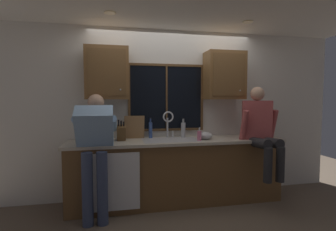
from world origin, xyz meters
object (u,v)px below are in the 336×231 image
object	(u,v)px
knife_block	(121,133)
bottle_tall_clear	(183,130)
person_standing	(95,143)
bottle_green_glass	(150,130)
mixing_bowl	(205,136)
cutting_board	(134,127)
person_sitting_on_counter	(260,127)
soap_dispenser	(199,136)

from	to	relation	value
knife_block	bottle_tall_clear	xyz separation A→B (m)	(0.93, 0.12, 0.01)
person_standing	bottle_green_glass	xyz separation A→B (m)	(0.75, 0.54, 0.08)
mixing_bowl	cutting_board	bearing A→B (deg)	165.56
person_sitting_on_counter	cutting_board	distance (m)	1.82
mixing_bowl	bottle_green_glass	xyz separation A→B (m)	(-0.76, 0.26, 0.08)
person_standing	bottle_green_glass	bearing A→B (deg)	35.51
soap_dispenser	mixing_bowl	bearing A→B (deg)	44.04
person_standing	cutting_board	distance (m)	0.75
mixing_bowl	bottle_tall_clear	xyz separation A→B (m)	(-0.26, 0.22, 0.07)
soap_dispenser	bottle_tall_clear	distance (m)	0.37
person_sitting_on_counter	cutting_board	bearing A→B (deg)	164.53
cutting_board	bottle_green_glass	distance (m)	0.24
person_standing	bottle_tall_clear	xyz separation A→B (m)	(1.25, 0.49, 0.08)
person_sitting_on_counter	soap_dispenser	distance (m)	0.89
mixing_bowl	bottle_tall_clear	distance (m)	0.35
person_standing	mixing_bowl	xyz separation A→B (m)	(1.51, 0.27, 0.01)
person_standing	person_sitting_on_counter	world-z (taller)	person_sitting_on_counter
soap_dispenser	knife_block	bearing A→B (deg)	168.65
soap_dispenser	bottle_tall_clear	world-z (taller)	bottle_tall_clear
person_sitting_on_counter	mixing_bowl	bearing A→B (deg)	163.19
person_sitting_on_counter	cutting_board	size ratio (longest dim) A/B	3.65
cutting_board	bottle_green_glass	bearing A→B (deg)	1.52
knife_block	mixing_bowl	distance (m)	1.20
person_standing	mixing_bowl	world-z (taller)	person_standing
soap_dispenser	cutting_board	bearing A→B (deg)	157.04
mixing_bowl	bottle_green_glass	size ratio (longest dim) A/B	0.75
person_sitting_on_counter	bottle_tall_clear	bearing A→B (deg)	156.36
knife_block	cutting_board	bearing A→B (deg)	39.18
cutting_board	person_sitting_on_counter	bearing A→B (deg)	-15.47
bottle_tall_clear	person_standing	bearing A→B (deg)	-158.47
mixing_bowl	soap_dispenser	bearing A→B (deg)	-135.96
knife_block	bottle_green_glass	size ratio (longest dim) A/B	1.06
cutting_board	mixing_bowl	size ratio (longest dim) A/B	1.52
bottle_tall_clear	knife_block	bearing A→B (deg)	-172.77
knife_block	soap_dispenser	world-z (taller)	knife_block
knife_block	bottle_green_glass	bearing A→B (deg)	20.68
bottle_green_glass	bottle_tall_clear	distance (m)	0.50
knife_block	bottle_green_glass	distance (m)	0.46
person_sitting_on_counter	cutting_board	xyz separation A→B (m)	(-1.75, 0.48, -0.02)
knife_block	mixing_bowl	world-z (taller)	knife_block
mixing_bowl	soap_dispenser	distance (m)	0.17
person_standing	soap_dispenser	size ratio (longest dim) A/B	8.18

